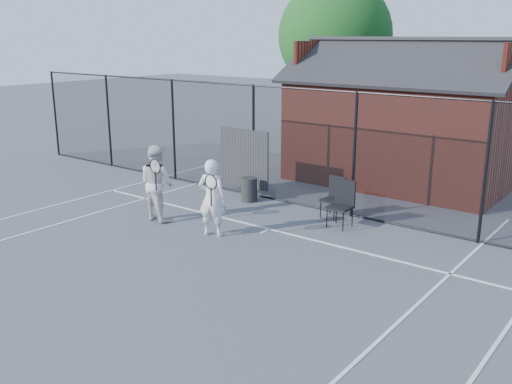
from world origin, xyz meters
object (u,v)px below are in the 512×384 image
Objects in this scene: clubhouse at (404,128)px; waste_bin at (249,189)px; player_front at (212,198)px; chair_left at (340,205)px; player_back at (157,183)px; chair_right at (332,198)px.

waste_bin is (-2.27, -4.48, -1.29)m from clubhouse.
chair_left is at bearing 48.29° from player_front.
player_front is at bearing -1.80° from player_back.
player_back is at bearing -113.36° from clubhouse.
player_back is (-1.77, 0.06, 0.04)m from player_front.
chair_right is (0.18, -4.40, -1.12)m from clubhouse.
chair_right reaches higher than waste_bin.
player_front is 0.95× the size of player_back.
chair_right is at bearing 61.59° from player_front.
player_back is (-3.03, -7.01, -0.71)m from clubhouse.
clubhouse is at bearing 79.89° from player_front.
player_back is 4.16m from chair_right.
waste_bin is (-1.01, 2.59, -0.54)m from player_front.
clubhouse is at bearing 97.47° from chair_right.
chair_right is (1.44, 2.67, -0.37)m from player_front.
waste_bin is (-2.94, 0.42, -0.21)m from chair_left.
clubhouse reaches higher than chair_left.
chair_left is (3.70, 2.11, -0.37)m from player_back.
player_back is at bearing -135.79° from chair_right.
player_front is at bearing -131.23° from chair_left.
player_back is 2.71m from waste_bin.
clubhouse reaches higher than chair_right.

